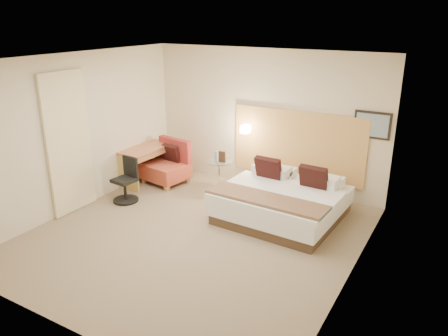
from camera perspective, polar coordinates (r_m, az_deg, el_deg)
The scene contains 19 objects.
floor at distance 6.96m, azimuth -3.83°, elevation -8.84°, with size 4.80×5.00×0.02m, color #826F57.
ceiling at distance 6.16m, azimuth -4.41°, elevation 14.04°, with size 4.80×5.00×0.02m, color silver.
wall_back at distance 8.55m, azimuth 5.38°, elevation 6.31°, with size 4.80×0.02×2.70m, color beige.
wall_front at distance 4.72m, azimuth -21.47°, elevation -6.28°, with size 4.80×0.02×2.70m, color beige.
wall_left at distance 7.99m, azimuth -18.64°, elevation 4.42°, with size 0.02×5.00×2.70m, color beige.
wall_right at distance 5.52m, azimuth 17.14°, elevation -2.00°, with size 0.02×5.00×2.70m, color beige.
headboard_panel at distance 8.36m, azimuth 9.54°, elevation 2.97°, with size 2.60×0.04×1.30m, color tan.
art_frame at distance 7.88m, azimuth 18.80°, elevation 5.34°, with size 0.62×0.03×0.47m, color black.
art_canvas at distance 7.86m, azimuth 18.77°, elevation 5.31°, with size 0.54×0.01×0.39m, color #748BA0.
lamp_arm at distance 8.66m, azimuth 2.98°, elevation 5.19°, with size 0.02×0.02×0.12m, color silver.
lamp_shade at distance 8.61m, azimuth 2.80°, elevation 5.10°, with size 0.15×0.15×0.15m, color #FFEDC6.
curtain at distance 7.83m, azimuth -19.64°, elevation 3.02°, with size 0.06×0.90×2.42m, color beige.
bottle_a at distance 8.55m, azimuth -1.03°, elevation 1.58°, with size 0.06×0.06×0.20m, color #7FAEC4.
menu_folder at distance 8.47m, azimuth -0.24°, elevation 1.49°, with size 0.13×0.05×0.22m, color #3A2417.
bed at distance 7.47m, azimuth 7.70°, elevation -4.23°, with size 2.00×1.96×0.94m.
lounge_chair at distance 9.01m, azimuth -7.37°, elevation 0.30°, with size 0.93×0.85×0.88m.
side_table at distance 8.63m, azimuth -0.63°, elevation -0.69°, with size 0.58×0.58×0.56m.
desk at distance 9.00m, azimuth -9.97°, elevation 1.72°, with size 0.58×1.20×0.74m.
desk_chair at distance 8.23m, azimuth -12.62°, elevation -2.01°, with size 0.51×0.51×0.82m.
Camera 1 is at (3.46, -5.06, 3.30)m, focal length 35.00 mm.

